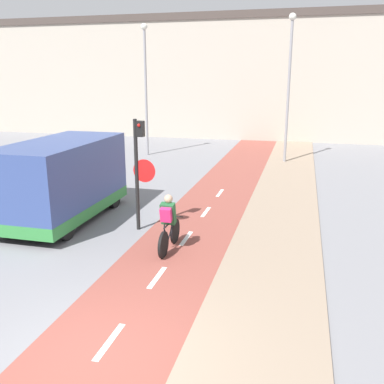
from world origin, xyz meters
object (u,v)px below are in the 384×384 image
(traffic_light_pole, at_px, (139,163))
(street_lamp_far, at_px, (146,77))
(cyclist_near, at_px, (169,225))
(van, at_px, (63,182))
(street_lamp_sidewalk, at_px, (289,75))

(traffic_light_pole, distance_m, street_lamp_far, 12.91)
(cyclist_near, distance_m, van, 4.31)
(street_lamp_far, xyz_separation_m, street_lamp_sidewalk, (7.85, -0.36, 0.11))
(street_lamp_far, relative_size, van, 1.48)
(street_lamp_far, xyz_separation_m, van, (1.53, -11.69, -3.14))
(street_lamp_far, distance_m, cyclist_near, 14.85)
(street_lamp_sidewalk, bearing_deg, traffic_light_pole, -107.41)
(cyclist_near, bearing_deg, van, 157.98)
(street_lamp_far, relative_size, street_lamp_sidewalk, 0.97)
(traffic_light_pole, distance_m, street_lamp_sidewalk, 12.42)
(street_lamp_sidewalk, bearing_deg, street_lamp_far, 177.40)
(traffic_light_pole, xyz_separation_m, street_lamp_sidewalk, (3.64, 11.62, 2.46))
(traffic_light_pole, bearing_deg, street_lamp_sidewalk, 72.59)
(traffic_light_pole, relative_size, street_lamp_sidewalk, 0.44)
(traffic_light_pole, height_order, street_lamp_far, street_lamp_far)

